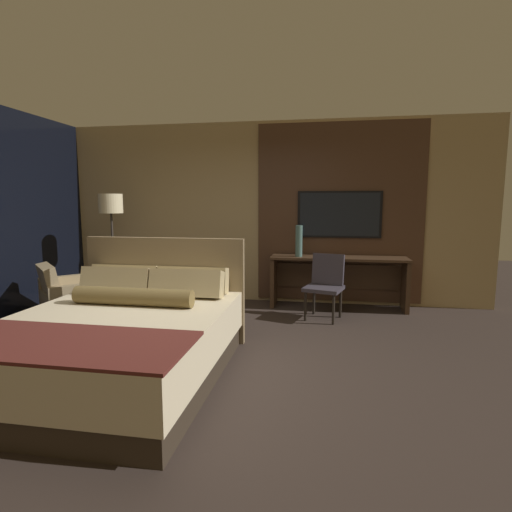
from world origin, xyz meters
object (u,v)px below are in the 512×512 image
object	(u,v)px
desk	(338,273)
tv	(339,214)
desk_chair	(326,281)
armchair_by_window	(74,301)
floor_lamp	(111,213)
bed	(122,338)
vase_tall	(299,241)

from	to	relation	value
desk	tv	size ratio (longest dim) A/B	1.59
desk_chair	desk	bearing A→B (deg)	88.78
desk_chair	armchair_by_window	distance (m)	3.38
desk	desk_chair	world-z (taller)	desk_chair
desk	floor_lamp	bearing A→B (deg)	-170.37
tv	bed	bearing A→B (deg)	-124.02
desk	tv	bearing A→B (deg)	90.00
desk	armchair_by_window	xyz separation A→B (m)	(-3.47, -1.30, -0.26)
desk	bed	bearing A→B (deg)	-125.78
bed	floor_lamp	bearing A→B (deg)	120.52
desk	floor_lamp	distance (m)	3.46
bed	vase_tall	distance (m)	3.08
bed	tv	size ratio (longest dim) A/B	1.81
desk	armchair_by_window	distance (m)	3.71
desk_chair	armchair_by_window	world-z (taller)	desk_chair
bed	desk_chair	distance (m)	2.85
vase_tall	tv	bearing A→B (deg)	26.77
bed	tv	distance (m)	3.71
armchair_by_window	desk_chair	bearing A→B (deg)	-123.55
armchair_by_window	tv	bearing A→B (deg)	-112.74
bed	vase_tall	size ratio (longest dim) A/B	4.90
bed	armchair_by_window	world-z (taller)	bed
desk	tv	world-z (taller)	tv
desk_chair	armchair_by_window	size ratio (longest dim) A/B	0.77
tv	vase_tall	size ratio (longest dim) A/B	2.71
tv	desk_chair	world-z (taller)	tv
desk	floor_lamp	size ratio (longest dim) A/B	1.17
desk_chair	tv	bearing A→B (deg)	92.90
tv	vase_tall	distance (m)	0.76
armchair_by_window	vase_tall	world-z (taller)	vase_tall
desk	desk_chair	bearing A→B (deg)	-107.50
desk	tv	xyz separation A→B (m)	(0.00, 0.19, 0.86)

